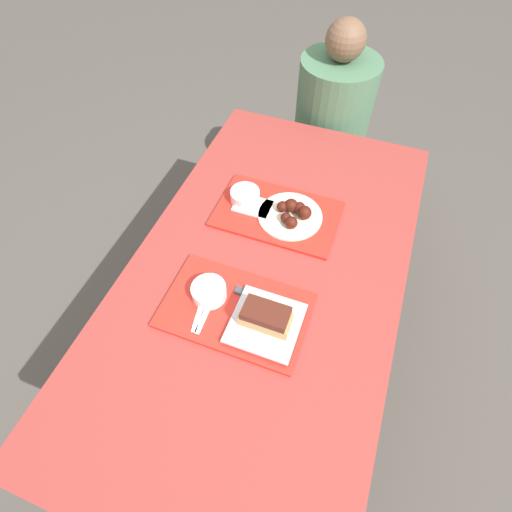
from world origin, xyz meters
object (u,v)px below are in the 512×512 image
at_px(wings_plate_far, 292,213).
at_px(bowl_coleslaw_far, 245,195).
at_px(brisket_sandwich_plate, 266,320).
at_px(person_seated_across, 334,105).
at_px(tray_far, 277,214).
at_px(bowl_coleslaw_near, 209,291).
at_px(tray_near, 235,310).

bearing_deg(wings_plate_far, bowl_coleslaw_far, 174.04).
relative_size(brisket_sandwich_plate, person_seated_across, 0.31).
xyz_separation_m(tray_far, bowl_coleslaw_near, (-0.09, -0.41, 0.03)).
xyz_separation_m(tray_near, tray_far, (-0.01, 0.43, 0.00)).
height_order(tray_far, wings_plate_far, wings_plate_far).
height_order(tray_near, tray_far, same).
bearing_deg(tray_near, person_seated_across, 89.08).
distance_m(tray_near, person_seated_across, 1.22).
height_order(tray_far, brisket_sandwich_plate, brisket_sandwich_plate).
xyz_separation_m(wings_plate_far, person_seated_across, (-0.03, 0.80, -0.05)).
xyz_separation_m(tray_near, bowl_coleslaw_far, (-0.14, 0.45, 0.03)).
height_order(tray_far, person_seated_across, person_seated_across).
xyz_separation_m(bowl_coleslaw_far, wings_plate_far, (0.19, -0.02, -0.01)).
bearing_deg(person_seated_across, wings_plate_far, -87.81).
xyz_separation_m(brisket_sandwich_plate, wings_plate_far, (-0.06, 0.45, -0.01)).
distance_m(tray_near, wings_plate_far, 0.43).
bearing_deg(brisket_sandwich_plate, tray_near, 169.93).
distance_m(brisket_sandwich_plate, bowl_coleslaw_far, 0.53).
distance_m(bowl_coleslaw_near, brisket_sandwich_plate, 0.20).
bearing_deg(bowl_coleslaw_near, brisket_sandwich_plate, -9.92).
bearing_deg(tray_far, bowl_coleslaw_far, 172.35).
relative_size(tray_near, tray_far, 1.00).
bearing_deg(bowl_coleslaw_far, brisket_sandwich_plate, -61.97).
distance_m(tray_far, bowl_coleslaw_far, 0.14).
bearing_deg(person_seated_across, brisket_sandwich_plate, -86.01).
height_order(tray_near, wings_plate_far, wings_plate_far).
height_order(brisket_sandwich_plate, person_seated_across, person_seated_across).
height_order(bowl_coleslaw_far, wings_plate_far, wings_plate_far).
relative_size(tray_near, brisket_sandwich_plate, 2.18).
height_order(brisket_sandwich_plate, bowl_coleslaw_far, brisket_sandwich_plate).
distance_m(tray_near, tray_far, 0.43).
relative_size(tray_far, brisket_sandwich_plate, 2.18).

